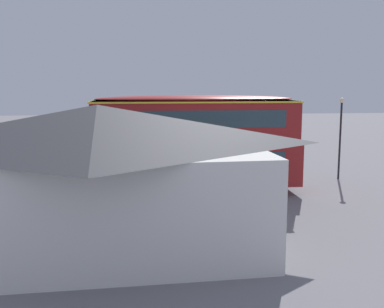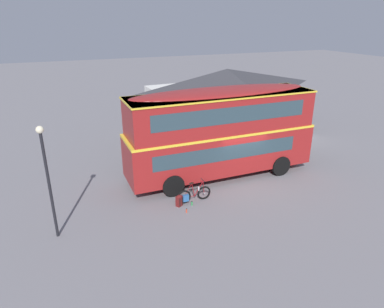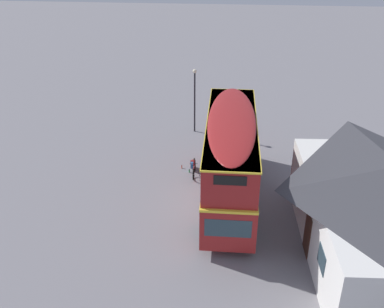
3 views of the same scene
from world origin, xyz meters
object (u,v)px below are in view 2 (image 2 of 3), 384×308
(double_decker_bus, at_px, (221,130))
(water_bottle_green_metal, at_px, (192,203))
(backpack_on_ground, at_px, (179,200))
(water_bottle_red_squeeze, at_px, (187,211))
(touring_bicycle, at_px, (193,195))
(street_lamp, at_px, (47,171))

(double_decker_bus, height_order, water_bottle_green_metal, double_decker_bus)
(backpack_on_ground, xyz_separation_m, water_bottle_red_squeeze, (0.09, -0.69, -0.18))
(double_decker_bus, relative_size, backpack_on_ground, 18.39)
(double_decker_bus, bearing_deg, water_bottle_red_squeeze, -137.01)
(touring_bicycle, height_order, street_lamp, street_lamp)
(double_decker_bus, distance_m, water_bottle_red_squeeze, 4.95)
(backpack_on_ground, relative_size, street_lamp, 0.12)
(backpack_on_ground, xyz_separation_m, water_bottle_green_metal, (0.55, -0.18, -0.19))
(touring_bicycle, height_order, backpack_on_ground, touring_bicycle)
(water_bottle_red_squeeze, height_order, water_bottle_green_metal, water_bottle_red_squeeze)
(water_bottle_red_squeeze, relative_size, street_lamp, 0.05)
(backpack_on_ground, distance_m, water_bottle_green_metal, 0.61)
(backpack_on_ground, distance_m, street_lamp, 5.87)
(backpack_on_ground, bearing_deg, water_bottle_green_metal, -18.18)
(touring_bicycle, xyz_separation_m, backpack_on_ground, (-0.73, -0.10, -0.09))
(water_bottle_green_metal, bearing_deg, street_lamp, -178.50)
(water_bottle_red_squeeze, bearing_deg, backpack_on_ground, 97.09)
(touring_bicycle, xyz_separation_m, water_bottle_green_metal, (-0.18, -0.28, -0.28))
(double_decker_bus, relative_size, water_bottle_red_squeeze, 47.63)
(double_decker_bus, xyz_separation_m, water_bottle_green_metal, (-2.63, -2.39, -2.55))
(double_decker_bus, height_order, touring_bicycle, double_decker_bus)
(double_decker_bus, xyz_separation_m, touring_bicycle, (-2.45, -2.10, -2.27))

